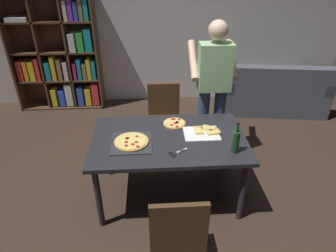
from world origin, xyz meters
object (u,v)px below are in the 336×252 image
Objects in this scene: couch at (272,93)px; bookshelf at (61,56)px; dining_table at (169,144)px; chair_near_camera at (177,232)px; chair_far_side at (164,114)px; second_pizza_plain at (174,123)px; wine_bottle at (236,141)px; kitchen_scissors at (176,153)px; person_serving_pizza at (213,85)px; pepperoni_pizza_on_tray at (131,142)px.

couch is 3.59m from bookshelf.
chair_near_camera reaches higher than dining_table.
second_pizza_plain is at bearing -83.61° from chair_far_side.
couch is 5.70× the size of wine_bottle.
kitchen_scissors is (-0.55, 0.01, -0.11)m from wine_bottle.
chair_near_camera and chair_far_side have the same top height.
chair_near_camera is 1.00× the size of chair_far_side.
second_pizza_plain is (0.03, 0.54, 0.01)m from kitchen_scissors.
kitchen_scissors is (-0.53, -1.02, -0.24)m from person_serving_pizza.
person_serving_pizza is 5.54× the size of wine_bottle.
couch is 2.95m from kitchen_scissors.
bookshelf is at bearing 124.42° from dining_table.
pepperoni_pizza_on_tray is at bearing -142.63° from second_pizza_plain.
bookshelf is 1.11× the size of person_serving_pizza.
couch is 0.92× the size of bookshelf.
bookshelf is (-3.52, 0.39, 0.59)m from couch.
wine_bottle is (0.59, 0.68, 0.36)m from chair_near_camera.
wine_bottle is at bearing -11.79° from pepperoni_pizza_on_tray.
chair_near_camera is 0.97m from wine_bottle.
chair_near_camera is at bearing -122.66° from couch.
chair_far_side is 0.50× the size of couch.
bookshelf reaches higher than couch.
wine_bottle reaches higher than chair_near_camera.
pepperoni_pizza_on_tray is (-0.95, -0.82, -0.23)m from person_serving_pizza.
couch is 3.10m from pepperoni_pizza_on_tray.
couch is at bearing 28.44° from chair_far_side.
chair_near_camera is 3.51m from couch.
bookshelf is (-1.63, 1.41, 0.38)m from chair_far_side.
chair_near_camera reaches higher than second_pizza_plain.
second_pizza_plain is (-0.52, 0.55, -0.11)m from wine_bottle.
couch is (1.89, 1.02, -0.21)m from chair_far_side.
bookshelf is at bearing 143.49° from person_serving_pizza.
dining_table is at bearing -90.00° from chair_far_side.
chair_near_camera is at bearing -93.79° from kitchen_scissors.
chair_near_camera reaches higher than couch.
bookshelf reaches higher than second_pizza_plain.
chair_far_side reaches higher than second_pizza_plain.
pepperoni_pizza_on_tray reaches higher than dining_table.
wine_bottle reaches higher than kitchen_scissors.
chair_near_camera is 3.73m from bookshelf.
bookshelf reaches higher than dining_table.
chair_far_side reaches higher than dining_table.
couch is 1.03× the size of person_serving_pizza.
kitchen_scissors is at bearing -129.24° from couch.
pepperoni_pizza_on_tray is 1.25× the size of wine_bottle.
chair_far_side is (0.00, 1.93, 0.00)m from chair_near_camera.
chair_far_side is at bearing 96.39° from second_pizza_plain.
chair_near_camera is at bearing -64.00° from bookshelf.
couch is at bearing 43.49° from person_serving_pizza.
dining_table is at bearing 90.00° from chair_near_camera.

